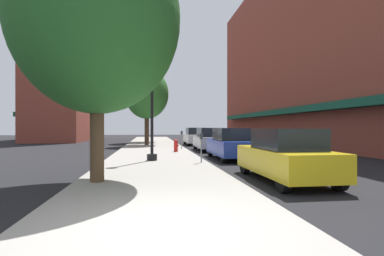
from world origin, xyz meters
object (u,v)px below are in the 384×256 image
at_px(car_silver, 209,140).
at_px(fire_hydrant, 176,146).
at_px(tree_mid, 147,94).
at_px(tree_far, 97,18).
at_px(parking_meter_near, 201,144).
at_px(lamppost, 152,96).
at_px(car_blue, 231,144).
at_px(car_yellow, 285,156).
at_px(parking_meter_far, 182,137).
at_px(tree_near, 147,94).
at_px(car_white, 195,137).

bearing_deg(car_silver, fire_hydrant, -143.21).
bearing_deg(tree_mid, fire_hydrant, -76.10).
xyz_separation_m(tree_mid, tree_far, (-1.20, -18.18, 0.19)).
distance_m(parking_meter_near, car_silver, 8.25).
bearing_deg(fire_hydrant, parking_meter_near, -84.01).
height_order(tree_far, car_silver, tree_far).
bearing_deg(lamppost, parking_meter_near, -28.00).
relative_size(tree_mid, tree_far, 0.90).
relative_size(fire_hydrant, parking_meter_near, 0.60).
distance_m(parking_meter_near, car_blue, 2.92).
relative_size(lamppost, car_yellow, 1.37).
xyz_separation_m(lamppost, car_blue, (4.13, 1.01, -2.39)).
xyz_separation_m(parking_meter_far, tree_near, (-2.66, 10.96, 4.30)).
bearing_deg(fire_hydrant, tree_near, 98.52).
xyz_separation_m(tree_near, car_yellow, (4.61, -23.83, -4.44)).
distance_m(parking_meter_near, car_white, 15.23).
xyz_separation_m(parking_meter_near, car_yellow, (1.95, -4.28, -0.14)).
relative_size(tree_far, car_silver, 1.76).
xyz_separation_m(parking_meter_far, tree_far, (-3.79, -12.78, 3.92)).
relative_size(fire_hydrant, tree_mid, 0.12).
xyz_separation_m(parking_meter_near, car_white, (1.95, 15.10, -0.14)).
bearing_deg(car_silver, tree_near, 111.43).
height_order(tree_near, car_white, tree_near).
height_order(lamppost, tree_mid, tree_mid).
bearing_deg(parking_meter_far, tree_far, -106.51).
bearing_deg(lamppost, car_white, 73.48).
bearing_deg(parking_meter_near, tree_near, 97.74).
distance_m(fire_hydrant, parking_meter_far, 2.64).
relative_size(lamppost, car_blue, 1.37).
distance_m(car_blue, car_white, 12.93).
relative_size(parking_meter_far, car_yellow, 0.30).
bearing_deg(lamppost, fire_hydrant, 72.44).
bearing_deg(car_blue, tree_near, 104.30).
relative_size(car_blue, car_silver, 1.00).
bearing_deg(car_blue, car_white, 89.46).
height_order(car_yellow, car_white, same).
relative_size(car_blue, car_white, 1.00).
relative_size(tree_near, tree_mid, 1.12).
xyz_separation_m(fire_hydrant, car_yellow, (2.59, -10.34, 0.29)).
height_order(parking_meter_far, tree_far, tree_far).
xyz_separation_m(parking_meter_far, car_white, (1.95, 6.52, -0.14)).
xyz_separation_m(tree_near, car_blue, (4.61, -17.37, -4.44)).
bearing_deg(tree_far, car_yellow, -0.78).
xyz_separation_m(car_silver, car_white, (0.00, 7.09, 0.00)).
bearing_deg(car_white, parking_meter_near, -99.48).
bearing_deg(car_silver, parking_meter_near, -104.03).
xyz_separation_m(tree_far, car_blue, (5.74, 6.37, -4.06)).
relative_size(parking_meter_near, car_white, 0.30).
bearing_deg(car_white, car_silver, -92.12).
distance_m(lamppost, car_silver, 8.35).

